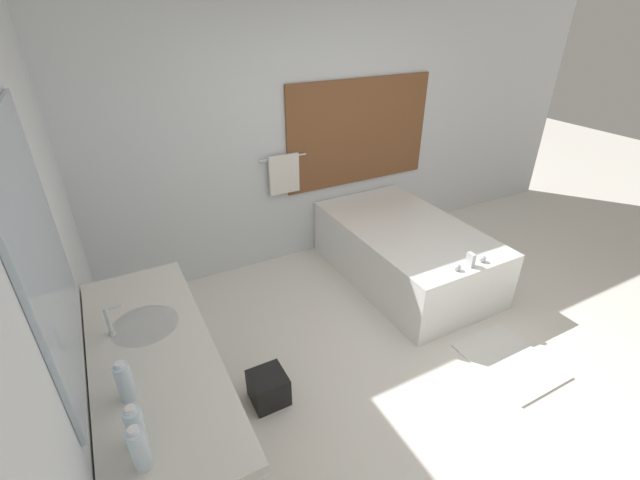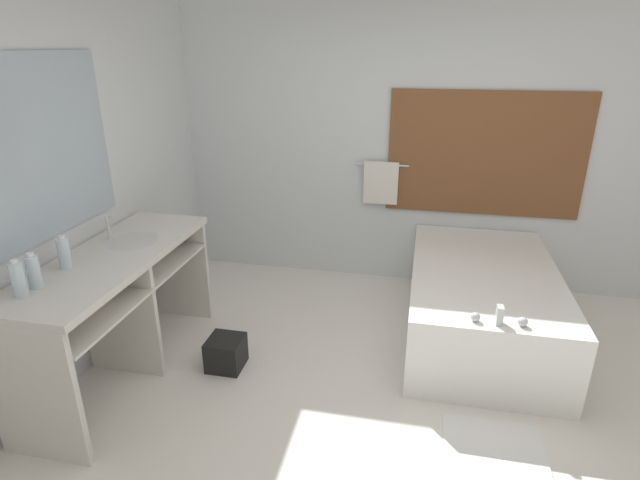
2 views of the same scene
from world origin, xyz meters
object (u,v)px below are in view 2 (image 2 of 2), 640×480
object	(u,v)px
water_bottle_2	(64,253)
waste_bin	(226,353)
bathtub	(481,299)
water_bottle_1	(18,279)
water_bottle_3	(34,271)

from	to	relation	value
water_bottle_2	waste_bin	distance (m)	1.28
bathtub	waste_bin	distance (m)	2.01
water_bottle_1	waste_bin	world-z (taller)	water_bottle_1
waste_bin	water_bottle_1	bearing A→B (deg)	-134.66
water_bottle_2	waste_bin	bearing A→B (deg)	28.06
water_bottle_3	bathtub	bearing A→B (deg)	30.23
bathtub	water_bottle_3	size ratio (longest dim) A/B	8.72
water_bottle_2	waste_bin	world-z (taller)	water_bottle_2
bathtub	water_bottle_2	world-z (taller)	water_bottle_2
bathtub	water_bottle_2	xyz separation A→B (m)	(-2.63, -1.26, 0.69)
water_bottle_2	water_bottle_3	xyz separation A→B (m)	(0.01, -0.27, -0.00)
water_bottle_3	water_bottle_1	bearing A→B (deg)	-90.88
bathtub	water_bottle_1	world-z (taller)	water_bottle_1
bathtub	water_bottle_3	xyz separation A→B (m)	(-2.62, -1.53, 0.69)
bathtub	waste_bin	xyz separation A→B (m)	(-1.82, -0.83, -0.20)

